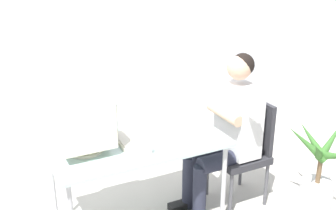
{
  "coord_description": "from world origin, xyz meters",
  "views": [
    {
      "loc": [
        -1.07,
        -2.63,
        2.12
      ],
      "look_at": [
        0.26,
        0.0,
        0.99
      ],
      "focal_mm": 45.05,
      "sensor_mm": 36.0,
      "label": 1
    }
  ],
  "objects_px": {
    "office_chair": "(245,147)",
    "desk_mug": "(146,148)",
    "keyboard": "(131,143)",
    "potted_plant": "(318,176)",
    "desk": "(138,149)",
    "person_seated": "(228,128)",
    "crt_monitor": "(83,121)"
  },
  "relations": [
    {
      "from": "crt_monitor",
      "to": "office_chair",
      "type": "relative_size",
      "value": 0.45
    },
    {
      "from": "crt_monitor",
      "to": "potted_plant",
      "type": "xyz_separation_m",
      "value": [
        1.82,
        -0.48,
        -0.67
      ]
    },
    {
      "from": "desk",
      "to": "keyboard",
      "type": "xyz_separation_m",
      "value": [
        -0.07,
        -0.03,
        0.08
      ]
    },
    {
      "from": "crt_monitor",
      "to": "office_chair",
      "type": "distance_m",
      "value": 1.44
    },
    {
      "from": "office_chair",
      "to": "desk",
      "type": "bearing_deg",
      "value": 177.46
    },
    {
      "from": "office_chair",
      "to": "desk_mug",
      "type": "bearing_deg",
      "value": -170.38
    },
    {
      "from": "crt_monitor",
      "to": "potted_plant",
      "type": "distance_m",
      "value": 2.0
    },
    {
      "from": "crt_monitor",
      "to": "potted_plant",
      "type": "bearing_deg",
      "value": -14.79
    },
    {
      "from": "keyboard",
      "to": "potted_plant",
      "type": "height_order",
      "value": "same"
    },
    {
      "from": "person_seated",
      "to": "potted_plant",
      "type": "relative_size",
      "value": 1.72
    },
    {
      "from": "desk",
      "to": "desk_mug",
      "type": "height_order",
      "value": "desk_mug"
    },
    {
      "from": "desk",
      "to": "person_seated",
      "type": "bearing_deg",
      "value": -3.14
    },
    {
      "from": "keyboard",
      "to": "office_chair",
      "type": "relative_size",
      "value": 0.51
    },
    {
      "from": "desk",
      "to": "keyboard",
      "type": "bearing_deg",
      "value": -156.21
    },
    {
      "from": "potted_plant",
      "to": "crt_monitor",
      "type": "bearing_deg",
      "value": 165.21
    },
    {
      "from": "person_seated",
      "to": "potted_plant",
      "type": "bearing_deg",
      "value": -31.59
    },
    {
      "from": "desk",
      "to": "person_seated",
      "type": "xyz_separation_m",
      "value": [
        0.79,
        -0.04,
        0.04
      ]
    },
    {
      "from": "person_seated",
      "to": "desk_mug",
      "type": "bearing_deg",
      "value": -168.23
    },
    {
      "from": "desk",
      "to": "potted_plant",
      "type": "xyz_separation_m",
      "value": [
        1.44,
        -0.45,
        -0.38
      ]
    },
    {
      "from": "keyboard",
      "to": "potted_plant",
      "type": "bearing_deg",
      "value": -15.47
    },
    {
      "from": "keyboard",
      "to": "person_seated",
      "type": "xyz_separation_m",
      "value": [
        0.85,
        -0.01,
        -0.04
      ]
    },
    {
      "from": "potted_plant",
      "to": "desk_mug",
      "type": "relative_size",
      "value": 7.54
    },
    {
      "from": "keyboard",
      "to": "office_chair",
      "type": "xyz_separation_m",
      "value": [
        1.04,
        -0.01,
        -0.26
      ]
    },
    {
      "from": "desk",
      "to": "keyboard",
      "type": "distance_m",
      "value": 0.11
    },
    {
      "from": "keyboard",
      "to": "potted_plant",
      "type": "relative_size",
      "value": 0.6
    },
    {
      "from": "crt_monitor",
      "to": "desk_mug",
      "type": "relative_size",
      "value": 3.94
    },
    {
      "from": "crt_monitor",
      "to": "desk_mug",
      "type": "distance_m",
      "value": 0.48
    },
    {
      "from": "person_seated",
      "to": "desk_mug",
      "type": "height_order",
      "value": "person_seated"
    },
    {
      "from": "keyboard",
      "to": "person_seated",
      "type": "relative_size",
      "value": 0.35
    },
    {
      "from": "potted_plant",
      "to": "person_seated",
      "type": "bearing_deg",
      "value": 148.41
    },
    {
      "from": "desk_mug",
      "to": "keyboard",
      "type": "bearing_deg",
      "value": 104.06
    },
    {
      "from": "desk",
      "to": "potted_plant",
      "type": "height_order",
      "value": "potted_plant"
    }
  ]
}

